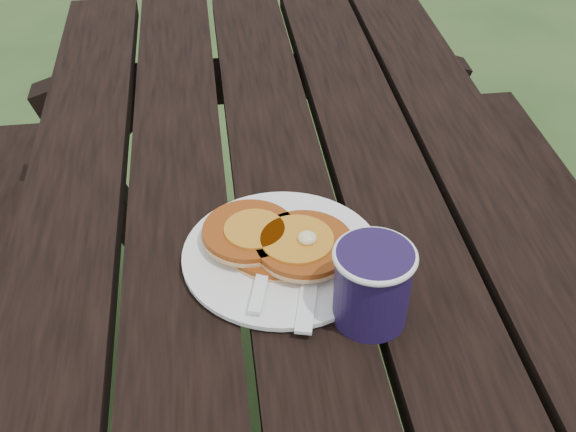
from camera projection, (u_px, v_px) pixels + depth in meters
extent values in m
cube|color=black|center=(300.00, 282.00, 0.92)|extent=(0.75, 1.80, 0.04)
cylinder|color=white|center=(282.00, 256.00, 0.92)|extent=(0.32, 0.32, 0.01)
cylinder|color=#9B4311|center=(276.00, 245.00, 0.92)|extent=(0.12, 0.12, 0.01)
cylinder|color=#9B4311|center=(249.00, 231.00, 0.92)|extent=(0.12, 0.12, 0.01)
cylinder|color=#9B4311|center=(304.00, 245.00, 0.90)|extent=(0.12, 0.12, 0.01)
cylinder|color=#B47019|center=(297.00, 239.00, 0.90)|extent=(0.09, 0.09, 0.00)
ellipsoid|color=#F4E59E|center=(307.00, 238.00, 0.90)|extent=(0.02, 0.02, 0.01)
cube|color=white|center=(310.00, 278.00, 0.88)|extent=(0.06, 0.18, 0.00)
cylinder|color=#1E123C|center=(372.00, 286.00, 0.82)|extent=(0.09, 0.09, 0.10)
torus|color=white|center=(375.00, 256.00, 0.79)|extent=(0.10, 0.10, 0.01)
cylinder|color=black|center=(375.00, 257.00, 0.79)|extent=(0.08, 0.08, 0.01)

